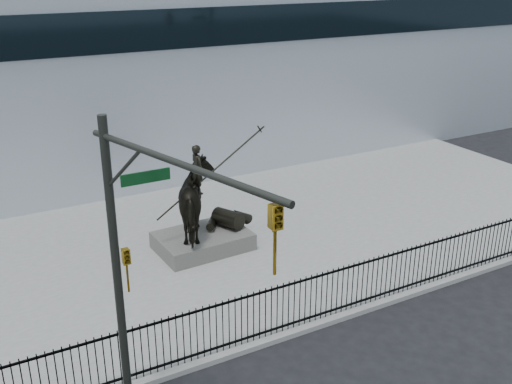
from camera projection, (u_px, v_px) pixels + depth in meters
ground at (379, 335)px, 16.48m from camera, size 120.00×120.00×0.00m
plaza at (256, 236)px, 22.16m from camera, size 30.00×12.00×0.15m
building at (135, 65)px, 31.15m from camera, size 44.00×14.00×9.00m
picket_fence at (353, 286)px, 17.17m from camera, size 22.10×0.10×1.50m
statue_plinth at (203, 241)px, 20.94m from camera, size 3.22×2.28×0.59m
equestrian_statue at (203, 200)px, 20.41m from camera, size 4.01×2.56×3.40m
traffic_signal_left at (141, 274)px, 11.47m from camera, size 1.52×4.84×7.00m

